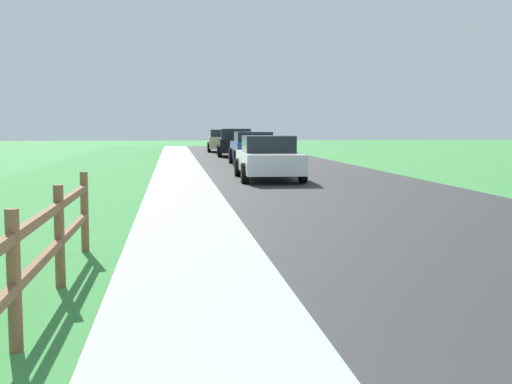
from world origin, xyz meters
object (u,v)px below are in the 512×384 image
Objects in this scene: parked_car_beige at (222,141)px; parked_car_black at (235,142)px; parked_suv_white at (268,158)px; parked_car_blue at (253,148)px.

parked_car_black is at bearing -87.76° from parked_car_beige.
parked_car_blue is at bearing 86.69° from parked_suv_white.
parked_car_black is (0.05, 9.10, 0.03)m from parked_car_blue.
parked_car_black reaches higher than parked_car_beige.
parked_car_black is 0.99× the size of parked_car_beige.
parked_suv_white is 17.54m from parked_car_black.
parked_suv_white is 24.72m from parked_car_beige.
parked_car_beige reaches higher than parked_car_blue.
parked_car_blue is 9.10m from parked_car_black.
parked_car_black is 7.19m from parked_car_beige.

